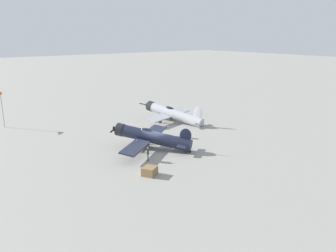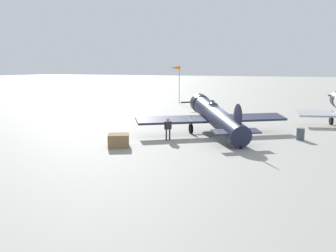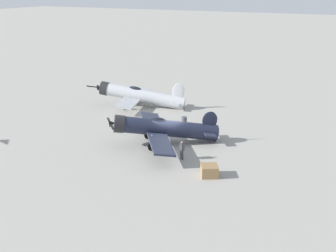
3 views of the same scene
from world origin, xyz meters
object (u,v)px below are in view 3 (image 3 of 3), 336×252
object	(u,v)px
airplane_foreground	(163,128)
ground_crew_mechanic	(182,148)
equipment_crate	(209,171)
airplane_mid_apron	(139,95)
fuel_drum	(184,121)

from	to	relation	value
airplane_foreground	ground_crew_mechanic	bearing A→B (deg)	105.48
airplane_foreground	equipment_crate	size ratio (longest dim) A/B	5.96
airplane_mid_apron	ground_crew_mechanic	xyz separation A→B (m)	(12.50, -13.41, -0.44)
airplane_mid_apron	fuel_drum	distance (m)	9.30
fuel_drum	airplane_foreground	bearing A→B (deg)	-82.53
ground_crew_mechanic	fuel_drum	world-z (taller)	ground_crew_mechanic
airplane_foreground	fuel_drum	distance (m)	6.71
ground_crew_mechanic	equipment_crate	xyz separation A→B (m)	(3.55, -2.20, -0.57)
ground_crew_mechanic	equipment_crate	bearing A→B (deg)	-88.65
airplane_foreground	airplane_mid_apron	bearing A→B (deg)	-85.86
airplane_foreground	equipment_crate	xyz separation A→B (m)	(6.95, -4.88, -1.14)
fuel_drum	equipment_crate	bearing A→B (deg)	-55.69
airplane_foreground	ground_crew_mechanic	distance (m)	4.36
airplane_mid_apron	equipment_crate	world-z (taller)	airplane_mid_apron
ground_crew_mechanic	fuel_drum	bearing A→B (deg)	57.86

